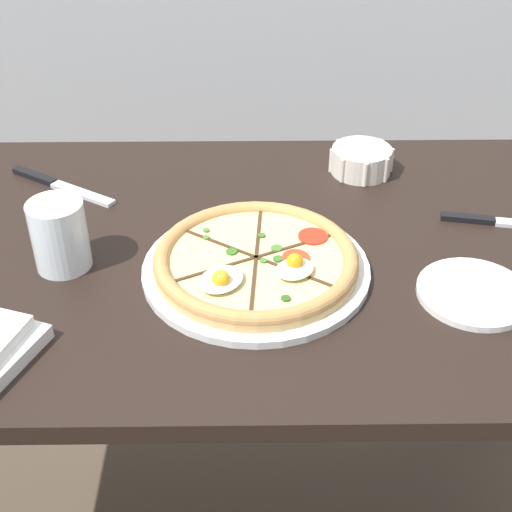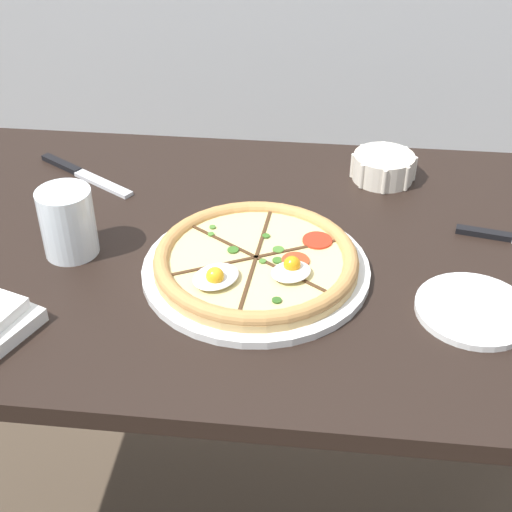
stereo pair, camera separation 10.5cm
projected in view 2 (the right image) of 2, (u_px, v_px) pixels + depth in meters
The scene contains 6 objects.
dining_table at pixel (210, 294), 1.19m from camera, with size 1.38×0.74×0.73m.
pizza at pixel (256, 262), 1.05m from camera, with size 0.34×0.34×0.06m.
ramekin_bowl at pixel (383, 166), 1.28m from camera, with size 0.12×0.12×0.05m.
knife_spare at pixel (84, 175), 1.30m from camera, with size 0.21×0.14×0.01m.
water_glass at pixel (68, 226), 1.08m from camera, with size 0.08×0.08×0.11m.
side_saucer at pixel (474, 310), 0.98m from camera, with size 0.16×0.16×0.01m.
Camera 2 is at (0.18, -0.92, 1.37)m, focal length 50.00 mm.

